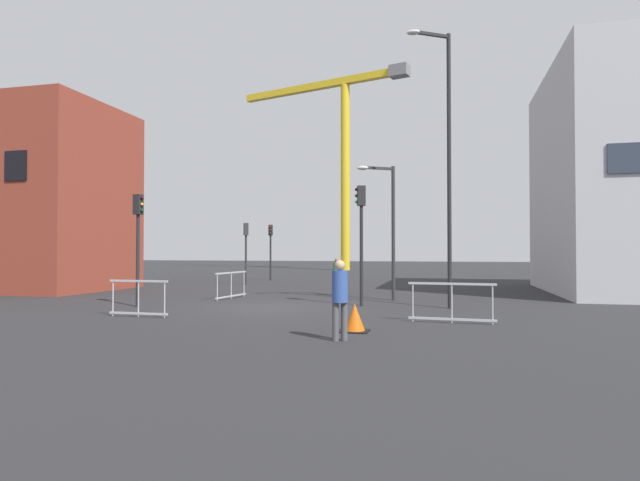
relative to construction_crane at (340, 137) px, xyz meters
name	(u,v)px	position (x,y,z in m)	size (l,w,h in m)	color
ground	(269,308)	(4.52, -34.83, -13.51)	(160.00, 160.00, 0.00)	#28282B
brick_building	(15,200)	(-10.70, -29.86, -9.01)	(10.47, 6.51, 9.01)	brown
construction_crane	(340,137)	(0.00, 0.00, 0.00)	(18.53, 6.43, 19.63)	yellow
streetlamp_tall	(445,151)	(10.38, -33.71, -8.21)	(1.43, 0.89, 9.31)	#232326
streetlamp_short	(388,219)	(8.19, -31.31, -10.32)	(1.40, 0.83, 5.26)	#2D2D30
traffic_light_island	(138,231)	(-0.02, -35.62, -10.89)	(0.39, 0.29, 3.90)	#232326
traffic_light_median	(271,243)	(-0.85, -19.10, -11.04)	(0.27, 0.38, 3.65)	#232326
traffic_light_far	(246,243)	(-0.77, -23.66, -11.12)	(0.35, 0.39, 3.53)	#2D2D30
traffic_light_corner	(361,226)	(7.49, -33.59, -10.69)	(0.39, 0.31, 4.23)	#232326
pedestrian_walking	(337,274)	(5.84, -29.77, -12.57)	(0.34, 0.34, 1.63)	#4C4C51
pedestrian_waiting	(340,294)	(8.17, -40.74, -12.50)	(0.34, 0.34, 1.74)	#4C4C51
safety_barrier_rear	(138,298)	(1.62, -38.12, -12.95)	(1.90, 0.08, 1.08)	#B2B5BA
safety_barrier_left_run	(231,285)	(1.90, -31.96, -12.95)	(0.33, 2.38, 1.08)	#B2B5BA
safety_barrier_mid_span	(452,302)	(10.54, -37.30, -12.95)	(2.31, 0.21, 1.08)	#B2B5BA
traffic_cone_on_verge	(355,318)	(8.26, -39.40, -13.20)	(0.66, 0.66, 0.67)	black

